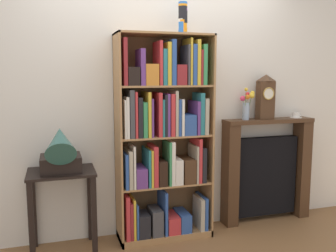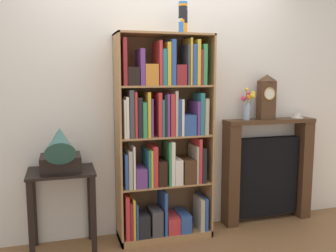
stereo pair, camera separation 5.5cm
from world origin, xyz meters
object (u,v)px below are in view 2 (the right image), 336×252
(cup_stack, at_px, (183,18))
(fireplace_mantel, at_px, (267,171))
(gramophone, at_px, (60,150))
(flower_vase, at_px, (248,105))
(side_table_left, at_px, (62,193))
(mantel_clock, at_px, (267,97))
(bookshelf, at_px, (163,143))
(teacup_with_saucer, at_px, (297,116))

(cup_stack, distance_m, fireplace_mantel, 1.79)
(gramophone, distance_m, flower_vase, 1.85)
(side_table_left, bearing_deg, mantel_clock, 3.08)
(side_table_left, height_order, gramophone, gramophone)
(cup_stack, xyz_separation_m, flower_vase, (0.70, 0.05, -0.80))
(side_table_left, bearing_deg, bookshelf, 1.96)
(side_table_left, xyz_separation_m, teacup_with_saucer, (2.40, 0.11, 0.58))
(fireplace_mantel, height_order, teacup_with_saucer, teacup_with_saucer)
(bookshelf, bearing_deg, mantel_clock, 4.01)
(cup_stack, relative_size, side_table_left, 0.40)
(bookshelf, distance_m, mantel_clock, 1.18)
(side_table_left, height_order, flower_vase, flower_vase)
(bookshelf, bearing_deg, fireplace_mantel, 4.72)
(side_table_left, height_order, fireplace_mantel, fireplace_mantel)
(side_table_left, bearing_deg, fireplace_mantel, 3.50)
(mantel_clock, bearing_deg, side_table_left, -176.92)
(mantel_clock, relative_size, teacup_with_saucer, 3.52)
(teacup_with_saucer, bearing_deg, side_table_left, -177.35)
(side_table_left, xyz_separation_m, mantel_clock, (2.03, 0.11, 0.78))
(gramophone, relative_size, flower_vase, 1.43)
(side_table_left, distance_m, gramophone, 0.39)
(side_table_left, xyz_separation_m, gramophone, (0.00, -0.07, 0.39))
(bookshelf, height_order, gramophone, bookshelf)
(bookshelf, height_order, mantel_clock, bookshelf)
(bookshelf, distance_m, gramophone, 0.92)
(cup_stack, distance_m, side_table_left, 1.88)
(teacup_with_saucer, bearing_deg, mantel_clock, -179.70)
(flower_vase, bearing_deg, cup_stack, -175.71)
(side_table_left, bearing_deg, flower_vase, 3.42)
(fireplace_mantel, distance_m, flower_vase, 0.75)
(side_table_left, xyz_separation_m, fireplace_mantel, (2.08, 0.13, 0.00))
(cup_stack, bearing_deg, side_table_left, -177.14)
(bookshelf, bearing_deg, teacup_with_saucer, 3.07)
(side_table_left, bearing_deg, gramophone, -90.00)
(flower_vase, bearing_deg, fireplace_mantel, 4.08)
(bookshelf, bearing_deg, cup_stack, 7.11)
(fireplace_mantel, bearing_deg, mantel_clock, -160.26)
(mantel_clock, bearing_deg, flower_vase, -179.76)
(cup_stack, bearing_deg, bookshelf, -172.89)
(mantel_clock, relative_size, flower_vase, 1.39)
(gramophone, bearing_deg, mantel_clock, 5.05)
(side_table_left, relative_size, teacup_with_saucer, 5.62)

